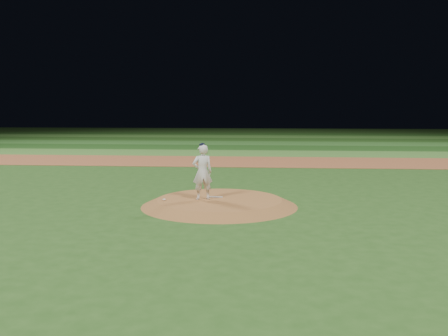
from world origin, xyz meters
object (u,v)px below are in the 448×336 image
object	(u,v)px
rosin_bag	(164,200)
pitchers_mound	(219,202)
pitching_rubber	(215,197)
pitcher_on_mound	(202,172)

from	to	relation	value
rosin_bag	pitchers_mound	bearing A→B (deg)	13.54
pitching_rubber	pitchers_mound	bearing A→B (deg)	-56.53
pitchers_mound	rosin_bag	xyz separation A→B (m)	(-1.88, -0.45, 0.16)
pitching_rubber	pitcher_on_mound	world-z (taller)	pitcher_on_mound
pitcher_on_mound	rosin_bag	bearing A→B (deg)	-166.49
pitching_rubber	rosin_bag	size ratio (longest dim) A/B	4.51
pitchers_mound	rosin_bag	bearing A→B (deg)	-166.46
pitchers_mound	pitcher_on_mound	bearing A→B (deg)	-166.40
rosin_bag	pitcher_on_mound	distance (m)	1.64
pitchers_mound	pitcher_on_mound	xyz separation A→B (m)	(-0.58, -0.14, 1.10)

